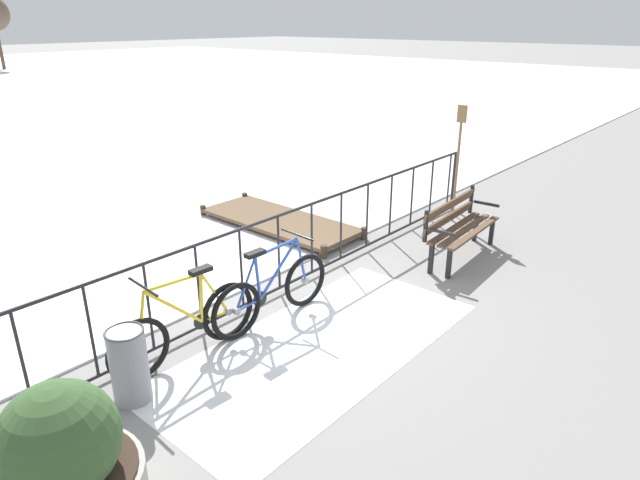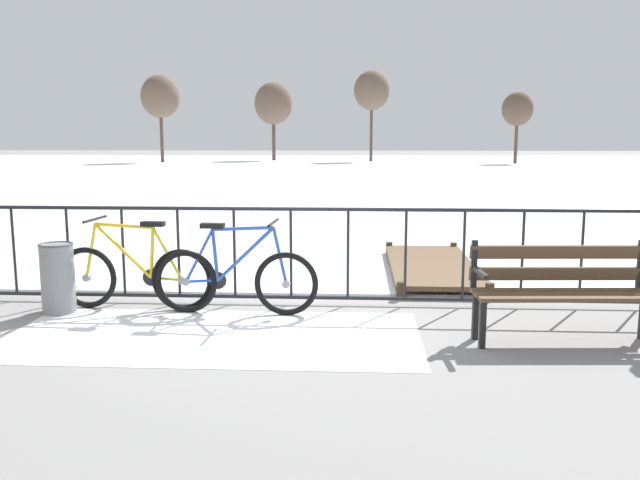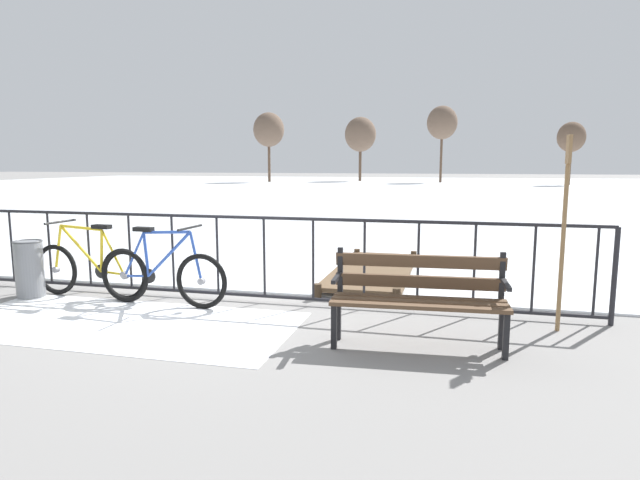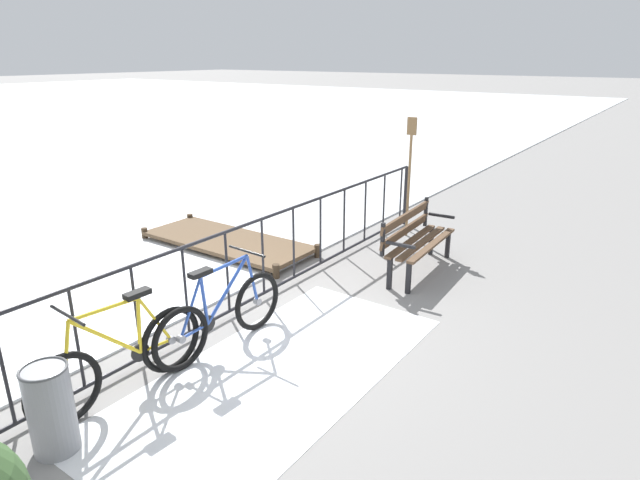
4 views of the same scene
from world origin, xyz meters
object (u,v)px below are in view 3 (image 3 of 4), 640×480
park_bench (419,292)px  oar_upright (564,221)px  bicycle_near_railing (162,275)px  bicycle_second (89,269)px  trash_bin (29,269)px

park_bench → oar_upright: (1.37, 0.80, 0.63)m
bicycle_near_railing → park_bench: size_ratio=1.05×
bicycle_near_railing → park_bench: (3.08, -0.71, 0.14)m
bicycle_second → oar_upright: size_ratio=0.86×
bicycle_second → bicycle_near_railing: bearing=-6.5°
oar_upright → park_bench: bearing=-149.8°
bicycle_second → park_bench: size_ratio=1.05×
park_bench → bicycle_second: bearing=168.7°
trash_bin → park_bench: bearing=-7.7°
park_bench → oar_upright: 1.70m
park_bench → oar_upright: bearing=30.2°
bicycle_near_railing → park_bench: bicycle_near_railing is taller
trash_bin → oar_upright: 6.35m
park_bench → bicycle_near_railing: bearing=167.0°
bicycle_near_railing → bicycle_second: bearing=173.5°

